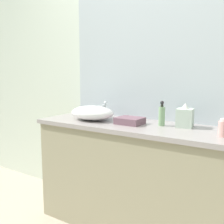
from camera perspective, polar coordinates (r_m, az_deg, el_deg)
bathroom_wall_rear at (r=2.28m, az=9.68°, el=9.60°), size 6.00×0.06×2.60m
vanity_counter at (r=2.18m, az=4.57°, el=-13.65°), size 1.57×0.54×0.86m
wall_mirror_panel at (r=2.26m, az=8.20°, el=12.22°), size 1.50×0.01×1.09m
sink_basin at (r=2.22m, az=-4.22°, el=-0.17°), size 0.38×0.29×0.12m
faucet at (r=2.35m, az=-1.85°, el=0.80°), size 0.03×0.13×0.14m
soap_dispenser at (r=2.00m, az=10.58°, el=-0.67°), size 0.05×0.05×0.19m
lotion_bottle at (r=1.78m, az=22.71°, el=-3.20°), size 0.06×0.06×0.11m
tissue_box at (r=1.99m, az=15.30°, el=-1.02°), size 0.13×0.13×0.17m
folded_hand_towel at (r=2.05m, az=3.83°, el=-1.86°), size 0.20×0.17×0.05m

